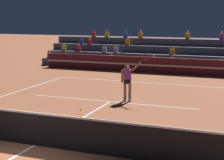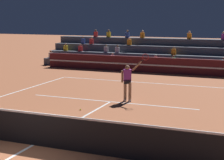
# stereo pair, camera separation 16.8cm
# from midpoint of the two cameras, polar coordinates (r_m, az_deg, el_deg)

# --- Properties ---
(ground_plane) EXTENTS (120.00, 120.00, 0.00)m
(ground_plane) POSITION_cam_midpoint_polar(r_m,az_deg,el_deg) (12.06, -11.53, -9.68)
(ground_plane) COLOR #AD603D
(court_lines) EXTENTS (11.10, 23.90, 0.01)m
(court_lines) POSITION_cam_midpoint_polar(r_m,az_deg,el_deg) (12.06, -11.53, -9.67)
(court_lines) COLOR white
(court_lines) RESTS_ON ground
(tennis_net) EXTENTS (12.00, 0.10, 1.10)m
(tennis_net) POSITION_cam_midpoint_polar(r_m,az_deg,el_deg) (11.89, -11.62, -7.21)
(tennis_net) COLOR #2D6B38
(tennis_net) RESTS_ON ground
(sponsor_banner_wall) EXTENTS (18.00, 0.26, 1.10)m
(sponsor_banner_wall) POSITION_cam_midpoint_polar(r_m,az_deg,el_deg) (26.48, 7.79, 2.23)
(sponsor_banner_wall) COLOR #51191E
(sponsor_banner_wall) RESTS_ON ground
(bleacher_stand) EXTENTS (20.27, 3.80, 2.83)m
(bleacher_stand) POSITION_cam_midpoint_polar(r_m,az_deg,el_deg) (29.51, 9.30, 3.51)
(bleacher_stand) COLOR #4C515B
(bleacher_stand) RESTS_ON ground
(tennis_player) EXTENTS (1.24, 0.57, 2.31)m
(tennis_player) POSITION_cam_midpoint_polar(r_m,az_deg,el_deg) (17.50, 2.73, -0.11)
(tennis_player) COLOR #9E7051
(tennis_player) RESTS_ON ground
(tennis_ball) EXTENTS (0.07, 0.07, 0.07)m
(tennis_ball) POSITION_cam_midpoint_polar(r_m,az_deg,el_deg) (16.04, -4.53, -4.50)
(tennis_ball) COLOR #C6DB33
(tennis_ball) RESTS_ON ground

